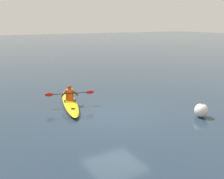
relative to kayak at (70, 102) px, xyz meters
name	(u,v)px	position (x,y,z in m)	size (l,w,h in m)	color
ground_plane	(115,114)	(-1.18, 2.32, -0.13)	(160.00, 160.00, 0.00)	#1E2D3D
kayak	(70,102)	(0.00, 0.00, 0.00)	(1.89, 4.61, 0.25)	#EAB214
kayaker	(70,94)	(0.00, 0.01, 0.43)	(2.27, 0.73, 0.75)	#E04C14
mooring_buoy_white_far	(201,110)	(-4.19, 4.49, 0.17)	(0.59, 0.59, 0.63)	silver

